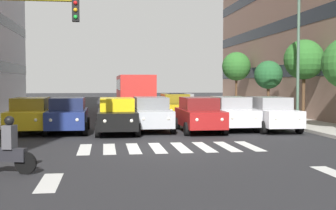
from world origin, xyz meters
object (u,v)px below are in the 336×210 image
object	(u,v)px
car_1	(231,113)
bus_behind_traffic	(134,90)
street_lamp_right	(3,36)
street_lamp_left	(288,42)
street_tree_2	(268,75)
car_2	(199,114)
car_6	(30,115)
car_5	(68,115)
motorcycle_with_rider	(7,150)
car_4	(117,115)
car_row2_0	(179,106)
street_tree_3	(236,67)
car_row2_1	(175,107)
car_0	(270,113)
car_3	(151,114)
street_tree_1	(304,60)

from	to	relation	value
car_1	bus_behind_traffic	distance (m)	14.26
bus_behind_traffic	street_lamp_right	bearing A→B (deg)	57.82
street_lamp_left	street_tree_2	world-z (taller)	street_lamp_left
car_2	car_6	bearing A→B (deg)	-5.96
car_5	motorcycle_with_rider	bearing A→B (deg)	85.38
car_4	motorcycle_with_rider	size ratio (longest dim) A/B	2.68
car_4	car_6	xyz separation A→B (m)	(4.19, -0.98, 0.00)
car_5	street_lamp_right	size ratio (longest dim) A/B	0.58
car_row2_0	car_2	bearing A→B (deg)	87.99
car_6	street_tree_3	size ratio (longest dim) A/B	0.89
car_row2_1	street_tree_2	xyz separation A→B (m)	(-6.91, -1.60, 2.10)
street_tree_3	car_0	bearing A→B (deg)	79.40
car_2	car_5	world-z (taller)	same
street_lamp_right	car_2	bearing A→B (deg)	166.01
car_3	street_tree_2	xyz separation A→B (m)	(-9.12, -7.86, 2.10)
car_3	car_5	bearing A→B (deg)	1.45
car_6	street_tree_1	world-z (taller)	street_tree_1
car_2	bus_behind_traffic	xyz separation A→B (m)	(2.32, -14.40, 0.97)
street_tree_1	bus_behind_traffic	bearing A→B (deg)	-49.87
bus_behind_traffic	street_tree_2	size ratio (longest dim) A/B	2.72
car_3	car_row2_1	xyz separation A→B (m)	(-2.21, -6.27, 0.00)
car_5	street_tree_3	bearing A→B (deg)	-129.92
car_6	bus_behind_traffic	bearing A→B (deg)	-113.71
car_1	street_lamp_right	world-z (taller)	street_lamp_right
motorcycle_with_rider	street_tree_3	xyz separation A→B (m)	(-14.06, -25.90, 3.21)
street_tree_1	street_lamp_right	bearing A→B (deg)	3.09
street_tree_3	car_6	bearing A→B (deg)	46.12
street_lamp_right	street_tree_2	size ratio (longest dim) A/B	1.98
car_3	street_tree_1	xyz separation A→B (m)	(-9.31, -2.56, 2.91)
car_row2_1	street_tree_1	xyz separation A→B (m)	(-7.10, 3.71, 2.91)
car_4	motorcycle_with_rider	world-z (taller)	car_4
car_6	car_4	bearing A→B (deg)	166.83
car_row2_0	street_lamp_right	world-z (taller)	street_lamp_right
car_6	street_tree_3	xyz separation A→B (m)	(-15.06, -15.66, 2.97)
car_6	street_lamp_left	distance (m)	14.14
car_2	street_tree_1	world-z (taller)	street_tree_1
car_4	car_row2_0	world-z (taller)	same
car_0	street_tree_2	xyz separation A→B (m)	(-3.07, -8.55, 2.10)
car_3	car_5	xyz separation A→B (m)	(4.13, 0.10, 0.00)
bus_behind_traffic	street_tree_1	xyz separation A→B (m)	(-9.31, 11.04, 1.94)
car_3	street_lamp_left	bearing A→B (deg)	-173.08
car_3	bus_behind_traffic	world-z (taller)	bus_behind_traffic
car_row2_1	car_4	bearing A→B (deg)	61.11
car_2	street_lamp_right	world-z (taller)	street_lamp_right
car_2	car_row2_1	world-z (taller)	same
car_row2_1	street_lamp_left	xyz separation A→B (m)	(-5.44, 5.34, 3.78)
car_4	motorcycle_with_rider	distance (m)	9.79
car_0	car_row2_0	distance (m)	8.36
street_lamp_left	street_lamp_right	size ratio (longest dim) A/B	0.96
car_6	street_tree_2	distance (m)	17.10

